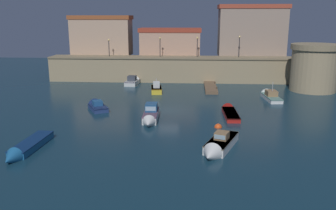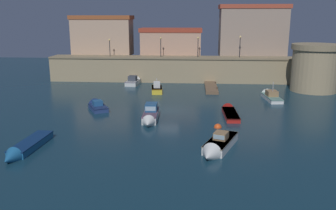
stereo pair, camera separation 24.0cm
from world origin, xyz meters
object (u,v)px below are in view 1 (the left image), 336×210
object	(u,v)px
quay_lamp_0	(109,45)
moored_boat_7	(133,81)
fortress_tower	(314,67)
quay_lamp_3	(239,43)
moored_boat_2	(96,106)
moored_boat_1	(150,116)
moored_boat_5	(25,148)
moored_boat_4	(229,111)
moored_boat_3	(156,88)
moored_boat_0	(269,95)
quay_lamp_2	(197,44)
quay_lamp_1	(160,44)
moored_boat_6	(218,146)
mooring_buoy_0	(218,127)

from	to	relation	value
quay_lamp_0	moored_boat_7	distance (m)	8.07
fortress_tower	quay_lamp_3	distance (m)	12.82
moored_boat_2	moored_boat_7	bearing A→B (deg)	-34.86
moored_boat_1	moored_boat_2	world-z (taller)	moored_boat_1
quay_lamp_0	quay_lamp_3	size ratio (longest dim) A/B	0.83
quay_lamp_3	moored_boat_5	distance (m)	41.13
moored_boat_4	moored_boat_7	bearing A→B (deg)	36.48
moored_boat_7	moored_boat_3	bearing A→B (deg)	-139.12
moored_boat_5	moored_boat_0	bearing A→B (deg)	135.09
moored_boat_0	moored_boat_1	xyz separation A→B (m)	(-15.11, -12.18, 0.18)
quay_lamp_0	moored_boat_5	distance (m)	34.95
moored_boat_0	moored_boat_5	bearing A→B (deg)	127.58
moored_boat_2	moored_boat_3	world-z (taller)	moored_boat_3
quay_lamp_2	moored_boat_1	distance (m)	25.82
moored_boat_0	moored_boat_2	world-z (taller)	moored_boat_0
fortress_tower	quay_lamp_1	bearing A→B (deg)	163.83
fortress_tower	moored_boat_2	xyz separation A→B (m)	(-29.87, -12.85, -3.23)
fortress_tower	quay_lamp_2	size ratio (longest dim) A/B	2.13
moored_boat_6	moored_boat_1	bearing A→B (deg)	-120.89
quay_lamp_0	quay_lamp_2	size ratio (longest dim) A/B	0.88
quay_lamp_1	moored_boat_4	size ratio (longest dim) A/B	0.49
moored_boat_4	quay_lamp_1	bearing A→B (deg)	23.35
moored_boat_2	mooring_buoy_0	world-z (taller)	moored_boat_2
moored_boat_5	moored_boat_7	distance (m)	31.49
quay_lamp_1	moored_boat_0	bearing A→B (deg)	-37.37
quay_lamp_1	quay_lamp_2	xyz separation A→B (m)	(6.35, 0.00, 0.04)
fortress_tower	moored_boat_4	xyz separation A→B (m)	(-13.87, -14.21, -3.31)
quay_lamp_1	moored_boat_0	size ratio (longest dim) A/B	0.50
fortress_tower	quay_lamp_0	world-z (taller)	quay_lamp_0
quay_lamp_0	moored_boat_2	xyz separation A→B (m)	(2.78, -19.74, -5.91)
quay_lamp_0	moored_boat_3	world-z (taller)	quay_lamp_0
quay_lamp_3	moored_boat_4	world-z (taller)	quay_lamp_3
moored_boat_2	moored_boat_4	world-z (taller)	moored_boat_2
moored_boat_3	moored_boat_4	size ratio (longest dim) A/B	0.70
fortress_tower	moored_boat_1	distance (m)	28.89
fortress_tower	moored_boat_7	xyz separation A→B (m)	(-28.00, 3.70, -3.09)
moored_boat_3	moored_boat_7	bearing A→B (deg)	29.58
quay_lamp_3	moored_boat_2	size ratio (longest dim) A/B	0.76
fortress_tower	quay_lamp_3	bearing A→B (deg)	146.39
moored_boat_5	quay_lamp_0	bearing A→B (deg)	-175.83
moored_boat_2	moored_boat_4	bearing A→B (deg)	-123.28
quay_lamp_0	moored_boat_7	size ratio (longest dim) A/B	0.60
quay_lamp_0	moored_boat_2	distance (m)	20.80
quay_lamp_1	mooring_buoy_0	bearing A→B (deg)	-72.67
quay_lamp_3	moored_boat_4	size ratio (longest dim) A/B	0.53
moored_boat_5	moored_boat_1	bearing A→B (deg)	139.65
moored_boat_6	moored_boat_7	xyz separation A→B (m)	(-12.04, 29.88, 0.04)
moored_boat_7	moored_boat_5	bearing A→B (deg)	177.18
moored_boat_0	moored_boat_2	xyz separation A→B (m)	(-22.33, -7.34, -0.04)
quay_lamp_3	moored_boat_5	xyz separation A→B (m)	(-21.59, -34.44, -6.29)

